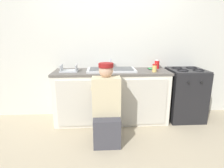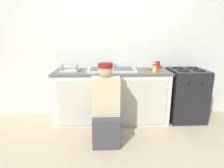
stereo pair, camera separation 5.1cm
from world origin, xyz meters
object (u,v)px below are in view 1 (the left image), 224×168
object	(u,v)px
plumber_person	(106,110)
condiment_jar	(155,68)
sink_double_basin	(111,70)
cell_phone	(150,69)
soda_cup_red	(157,64)
stove_range	(185,94)
dish_rack_tray	(69,70)

from	to	relation	value
plumber_person	condiment_jar	world-z (taller)	plumber_person
sink_double_basin	cell_phone	world-z (taller)	sink_double_basin
plumber_person	cell_phone	distance (m)	1.21
soda_cup_red	cell_phone	size ratio (longest dim) A/B	1.09
stove_range	plumber_person	xyz separation A→B (m)	(-1.40, -0.68, 0.01)
plumber_person	dish_rack_tray	size ratio (longest dim) A/B	3.94
soda_cup_red	condiment_jar	bearing A→B (deg)	-112.68
sink_double_basin	soda_cup_red	world-z (taller)	sink_double_basin
sink_double_basin	condiment_jar	xyz separation A→B (m)	(0.69, -0.15, 0.05)
cell_phone	soda_cup_red	bearing A→B (deg)	18.00
cell_phone	stove_range	bearing A→B (deg)	-10.96
stove_range	soda_cup_red	distance (m)	0.72
sink_double_basin	soda_cup_red	distance (m)	0.83
plumber_person	condiment_jar	distance (m)	1.07
stove_range	soda_cup_red	size ratio (longest dim) A/B	5.97
dish_rack_tray	cell_phone	size ratio (longest dim) A/B	2.00
plumber_person	soda_cup_red	bearing A→B (deg)	42.52
stove_range	soda_cup_red	world-z (taller)	soda_cup_red
stove_range	plumber_person	world-z (taller)	plumber_person
plumber_person	soda_cup_red	distance (m)	1.35
condiment_jar	soda_cup_red	xyz separation A→B (m)	(0.13, 0.31, 0.01)
dish_rack_tray	soda_cup_red	size ratio (longest dim) A/B	1.84
condiment_jar	soda_cup_red	world-z (taller)	soda_cup_red
dish_rack_tray	condiment_jar	xyz separation A→B (m)	(1.38, -0.12, 0.04)
dish_rack_tray	soda_cup_red	distance (m)	1.52
sink_double_basin	condiment_jar	distance (m)	0.70
sink_double_basin	soda_cup_red	xyz separation A→B (m)	(0.82, 0.16, 0.06)
dish_rack_tray	condiment_jar	size ratio (longest dim) A/B	2.19
plumber_person	cell_phone	xyz separation A→B (m)	(0.79, 0.80, 0.43)
condiment_jar	soda_cup_red	distance (m)	0.34
stove_range	condiment_jar	size ratio (longest dim) A/B	7.09
sink_double_basin	dish_rack_tray	size ratio (longest dim) A/B	2.86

